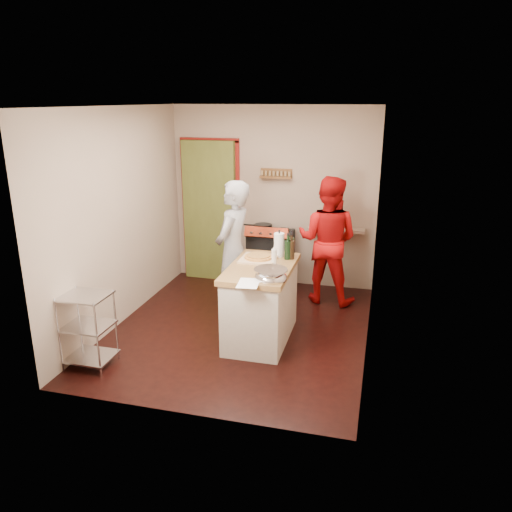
{
  "coord_description": "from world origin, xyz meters",
  "views": [
    {
      "loc": [
        1.57,
        -5.28,
        2.68
      ],
      "look_at": [
        0.2,
        0.0,
        0.95
      ],
      "focal_mm": 35.0,
      "sensor_mm": 36.0,
      "label": 1
    }
  ],
  "objects_px": {
    "person_stripe": "(233,251)",
    "wire_shelving": "(88,327)",
    "island": "(261,301)",
    "person_red": "(327,240)",
    "stove": "(271,259)"
  },
  "relations": [
    {
      "from": "wire_shelving",
      "to": "person_stripe",
      "type": "bearing_deg",
      "value": 54.86
    },
    {
      "from": "stove",
      "to": "person_stripe",
      "type": "distance_m",
      "value": 1.17
    },
    {
      "from": "person_stripe",
      "to": "person_red",
      "type": "height_order",
      "value": "person_stripe"
    },
    {
      "from": "stove",
      "to": "person_red",
      "type": "relative_size",
      "value": 0.58
    },
    {
      "from": "wire_shelving",
      "to": "island",
      "type": "height_order",
      "value": "island"
    },
    {
      "from": "stove",
      "to": "person_stripe",
      "type": "bearing_deg",
      "value": -102.33
    },
    {
      "from": "island",
      "to": "person_red",
      "type": "xyz_separation_m",
      "value": [
        0.58,
        1.35,
        0.39
      ]
    },
    {
      "from": "island",
      "to": "wire_shelving",
      "type": "bearing_deg",
      "value": -146.66
    },
    {
      "from": "island",
      "to": "person_red",
      "type": "relative_size",
      "value": 0.76
    },
    {
      "from": "stove",
      "to": "wire_shelving",
      "type": "height_order",
      "value": "stove"
    },
    {
      "from": "wire_shelving",
      "to": "island",
      "type": "distance_m",
      "value": 1.89
    },
    {
      "from": "wire_shelving",
      "to": "island",
      "type": "xyz_separation_m",
      "value": [
        1.58,
        1.04,
        0.03
      ]
    },
    {
      "from": "person_red",
      "to": "wire_shelving",
      "type": "bearing_deg",
      "value": 57.27
    },
    {
      "from": "wire_shelving",
      "to": "person_red",
      "type": "distance_m",
      "value": 3.25
    },
    {
      "from": "person_stripe",
      "to": "wire_shelving",
      "type": "bearing_deg",
      "value": -27.01
    }
  ]
}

